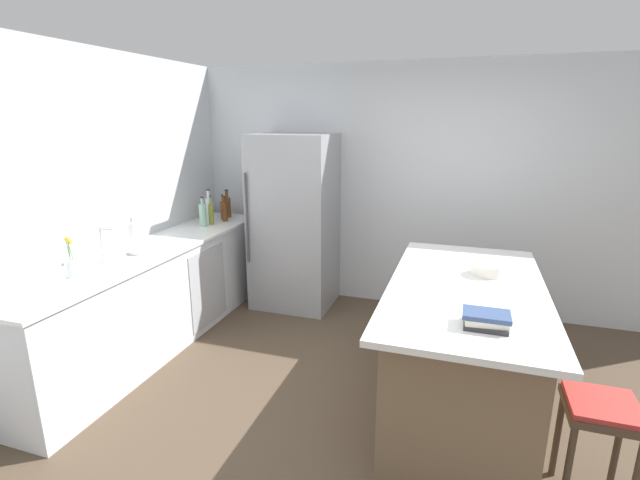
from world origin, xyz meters
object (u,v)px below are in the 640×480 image
olive_oil_bottle (211,214)px  paper_towel_roll (133,239)px  refrigerator (294,222)px  vinegar_bottle (223,210)px  syrup_bottle (225,211)px  gin_bottle (203,214)px  bar_stool (600,421)px  mixing_bowl (487,269)px  sink_faucet (103,244)px  kitchen_island (461,347)px  whiskey_bottle (227,207)px  hot_sauce_bottle (225,208)px  flower_vase (72,264)px  soda_bottle (209,209)px  cookbook_stack (486,320)px

olive_oil_bottle → paper_towel_roll: bearing=-91.7°
refrigerator → vinegar_bottle: refrigerator is taller
paper_towel_roll → syrup_bottle: bearing=86.0°
vinegar_bottle → gin_bottle: bearing=-93.2°
bar_stool → mixing_bowl: 1.19m
syrup_bottle → olive_oil_bottle: (-0.06, -0.19, 0.00)m
sink_faucet → bar_stool: bearing=-5.5°
sink_faucet → syrup_bottle: sink_faucet is taller
kitchen_island → whiskey_bottle: (-2.67, 1.49, 0.57)m
hot_sauce_bottle → olive_oil_bottle: 0.48m
vinegar_bottle → gin_bottle: gin_bottle is taller
kitchen_island → olive_oil_bottle: (-2.65, 1.11, 0.56)m
mixing_bowl → flower_vase: bearing=-161.7°
flower_vase → soda_bottle: (-0.02, 1.89, 0.05)m
paper_towel_roll → gin_bottle: bearing=89.9°
flower_vase → cookbook_stack: bearing=0.9°
kitchen_island → flower_vase: (-2.71, -0.67, 0.55)m
mixing_bowl → cookbook_stack: bearing=-91.9°
kitchen_island → mixing_bowl: bearing=63.4°
hot_sauce_bottle → mixing_bowl: (2.89, -1.31, -0.03)m
whiskey_bottle → mixing_bowl: size_ratio=1.40×
whiskey_bottle → cookbook_stack: whiskey_bottle is taller
soda_bottle → olive_oil_bottle: size_ratio=1.16×
hot_sauce_bottle → soda_bottle: 0.38m
cookbook_stack → mixing_bowl: cookbook_stack is taller
vinegar_bottle → soda_bottle: soda_bottle is taller
sink_faucet → whiskey_bottle: (0.07, 1.83, -0.03)m
kitchen_island → syrup_bottle: size_ratio=7.04×
kitchen_island → hot_sauce_bottle: 3.22m
cookbook_stack → mixing_bowl: 0.90m
cookbook_stack → whiskey_bottle: bearing=142.6°
olive_oil_bottle → syrup_bottle: bearing=72.2°
paper_towel_roll → syrup_bottle: size_ratio=1.10×
gin_bottle → mixing_bowl: (2.82, -0.74, -0.07)m
paper_towel_roll → vinegar_bottle: paper_towel_roll is taller
refrigerator → soda_bottle: (-0.92, -0.21, 0.13)m
bar_stool → syrup_bottle: syrup_bottle is taller
hot_sauce_bottle → gin_bottle: 0.58m
gin_bottle → refrigerator: bearing=25.8°
olive_oil_bottle → gin_bottle: 0.11m
kitchen_island → whiskey_bottle: whiskey_bottle is taller
sink_faucet → paper_towel_roll: size_ratio=0.96×
syrup_bottle → cookbook_stack: size_ratio=1.13×
vinegar_bottle → syrup_bottle: syrup_bottle is taller
syrup_bottle → soda_bottle: soda_bottle is taller
bar_stool → flower_vase: bearing=-179.8°
refrigerator → whiskey_bottle: (-0.86, 0.07, 0.11)m
whiskey_bottle → bar_stool: bearing=-32.6°
whiskey_bottle → syrup_bottle: (0.08, -0.19, -0.01)m
refrigerator → paper_towel_roll: 1.72m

